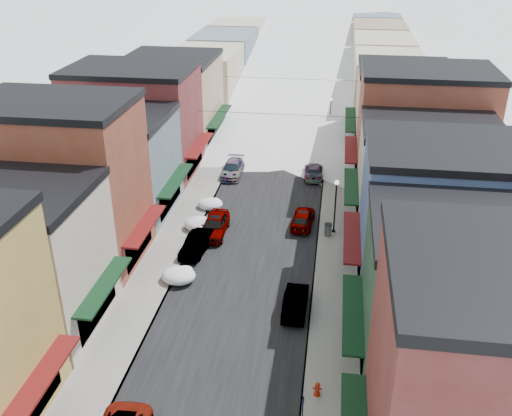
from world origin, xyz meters
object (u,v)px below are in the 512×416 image
(car_green_sedan, at_px, (295,301))
(streetlamp_near, at_px, (336,200))
(trash_can, at_px, (328,230))
(car_silver_sedan, at_px, (215,225))
(car_dark_hatch, at_px, (197,244))
(fire_hydrant, at_px, (317,389))

(car_green_sedan, height_order, streetlamp_near, streetlamp_near)
(trash_can, bearing_deg, car_silver_sedan, -175.20)
(car_dark_hatch, bearing_deg, fire_hydrant, -47.36)
(trash_can, bearing_deg, car_dark_hatch, -159.06)
(car_dark_hatch, relative_size, trash_can, 4.07)
(car_dark_hatch, height_order, streetlamp_near, streetlamp_near)
(streetlamp_near, bearing_deg, trash_can, -121.35)
(streetlamp_near, bearing_deg, car_dark_hatch, -156.38)
(car_green_sedan, height_order, fire_hydrant, car_green_sedan)
(car_dark_hatch, bearing_deg, car_green_sedan, -31.08)
(car_silver_sedan, distance_m, car_green_sedan, 12.25)
(streetlamp_near, bearing_deg, car_silver_sedan, -171.08)
(fire_hydrant, xyz_separation_m, streetlamp_near, (0.47, 18.85, 2.57))
(car_silver_sedan, height_order, car_dark_hatch, car_silver_sedan)
(car_dark_hatch, bearing_deg, streetlamp_near, 30.72)
(car_silver_sedan, bearing_deg, car_green_sedan, -52.21)
(car_silver_sedan, bearing_deg, trash_can, 4.64)
(car_silver_sedan, bearing_deg, streetlamp_near, 8.76)
(car_silver_sedan, distance_m, streetlamp_near, 10.20)
(streetlamp_near, bearing_deg, fire_hydrant, -91.43)
(car_dark_hatch, xyz_separation_m, streetlamp_near, (10.62, 4.64, 2.39))
(car_dark_hatch, distance_m, car_green_sedan, 10.60)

